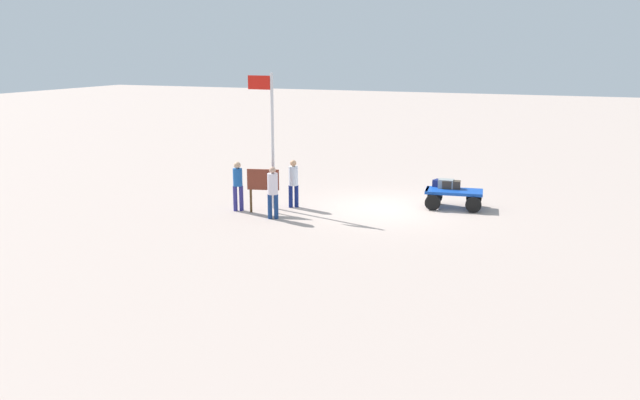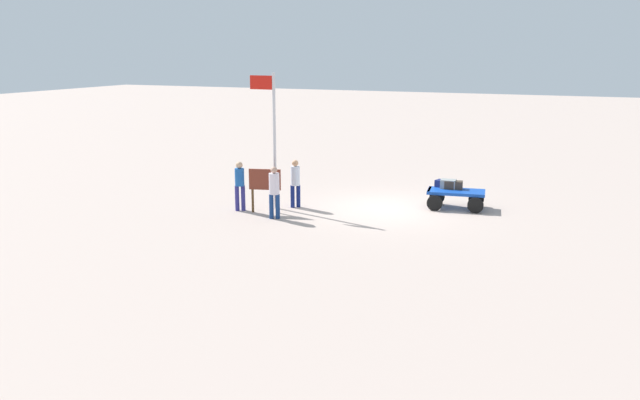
{
  "view_description": "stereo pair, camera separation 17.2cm",
  "coord_description": "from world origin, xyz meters",
  "px_view_note": "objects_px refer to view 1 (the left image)",
  "views": [
    {
      "loc": [
        -5.86,
        20.31,
        5.23
      ],
      "look_at": [
        -0.03,
        6.0,
        1.6
      ],
      "focal_mm": 35.95,
      "sensor_mm": 36.0,
      "label": 1
    },
    {
      "loc": [
        -6.02,
        20.25,
        5.23
      ],
      "look_at": [
        -0.03,
        6.0,
        1.6
      ],
      "focal_mm": 35.95,
      "sensor_mm": 36.0,
      "label": 2
    }
  ],
  "objects_px": {
    "suitcase_tan": "(441,183)",
    "signboard": "(263,184)",
    "worker_trailing": "(293,181)",
    "worker_supervisor": "(238,183)",
    "suitcase_maroon": "(451,185)",
    "flagpole": "(270,130)",
    "luggage_cart": "(453,195)",
    "worker_lead": "(273,189)",
    "suitcase_navy": "(446,184)"
  },
  "relations": [
    {
      "from": "worker_trailing",
      "to": "flagpole",
      "type": "bearing_deg",
      "value": 30.16
    },
    {
      "from": "suitcase_tan",
      "to": "worker_supervisor",
      "type": "xyz_separation_m",
      "value": [
        6.05,
        3.43,
        0.21
      ]
    },
    {
      "from": "suitcase_navy",
      "to": "suitcase_tan",
      "type": "bearing_deg",
      "value": -32.66
    },
    {
      "from": "luggage_cart",
      "to": "signboard",
      "type": "distance_m",
      "value": 6.41
    },
    {
      "from": "suitcase_navy",
      "to": "suitcase_maroon",
      "type": "relative_size",
      "value": 0.81
    },
    {
      "from": "flagpole",
      "to": "signboard",
      "type": "height_order",
      "value": "flagpole"
    },
    {
      "from": "worker_trailing",
      "to": "suitcase_maroon",
      "type": "bearing_deg",
      "value": -156.2
    },
    {
      "from": "suitcase_maroon",
      "to": "worker_trailing",
      "type": "bearing_deg",
      "value": 23.8
    },
    {
      "from": "worker_trailing",
      "to": "flagpole",
      "type": "height_order",
      "value": "flagpole"
    },
    {
      "from": "suitcase_maroon",
      "to": "flagpole",
      "type": "height_order",
      "value": "flagpole"
    },
    {
      "from": "suitcase_tan",
      "to": "worker_trailing",
      "type": "height_order",
      "value": "worker_trailing"
    },
    {
      "from": "luggage_cart",
      "to": "signboard",
      "type": "bearing_deg",
      "value": 28.06
    },
    {
      "from": "suitcase_maroon",
      "to": "flagpole",
      "type": "bearing_deg",
      "value": 24.59
    },
    {
      "from": "worker_trailing",
      "to": "suitcase_tan",
      "type": "bearing_deg",
      "value": -153.18
    },
    {
      "from": "suitcase_maroon",
      "to": "luggage_cart",
      "type": "bearing_deg",
      "value": 118.77
    },
    {
      "from": "luggage_cart",
      "to": "suitcase_tan",
      "type": "xyz_separation_m",
      "value": [
        0.49,
        -0.35,
        0.3
      ]
    },
    {
      "from": "suitcase_maroon",
      "to": "worker_supervisor",
      "type": "height_order",
      "value": "worker_supervisor"
    },
    {
      "from": "worker_lead",
      "to": "flagpole",
      "type": "distance_m",
      "value": 2.19
    },
    {
      "from": "worker_trailing",
      "to": "signboard",
      "type": "height_order",
      "value": "worker_trailing"
    },
    {
      "from": "signboard",
      "to": "worker_lead",
      "type": "bearing_deg",
      "value": 138.01
    },
    {
      "from": "suitcase_tan",
      "to": "worker_lead",
      "type": "height_order",
      "value": "worker_lead"
    },
    {
      "from": "worker_trailing",
      "to": "signboard",
      "type": "xyz_separation_m",
      "value": [
        0.6,
        1.05,
        0.05
      ]
    },
    {
      "from": "suitcase_navy",
      "to": "flagpole",
      "type": "xyz_separation_m",
      "value": [
        5.39,
        2.56,
        1.86
      ]
    },
    {
      "from": "suitcase_navy",
      "to": "signboard",
      "type": "distance_m",
      "value": 6.24
    },
    {
      "from": "luggage_cart",
      "to": "worker_lead",
      "type": "height_order",
      "value": "worker_lead"
    },
    {
      "from": "suitcase_maroon",
      "to": "signboard",
      "type": "height_order",
      "value": "signboard"
    },
    {
      "from": "luggage_cart",
      "to": "worker_trailing",
      "type": "height_order",
      "value": "worker_trailing"
    },
    {
      "from": "suitcase_tan",
      "to": "signboard",
      "type": "distance_m",
      "value": 6.15
    },
    {
      "from": "luggage_cart",
      "to": "worker_trailing",
      "type": "bearing_deg",
      "value": 21.18
    },
    {
      "from": "luggage_cart",
      "to": "worker_lead",
      "type": "xyz_separation_m",
      "value": [
        5.01,
        3.57,
        0.52
      ]
    },
    {
      "from": "suitcase_maroon",
      "to": "worker_supervisor",
      "type": "distance_m",
      "value": 7.22
    },
    {
      "from": "suitcase_maroon",
      "to": "flagpole",
      "type": "relative_size",
      "value": 0.14
    },
    {
      "from": "suitcase_navy",
      "to": "suitcase_maroon",
      "type": "distance_m",
      "value": 0.19
    },
    {
      "from": "luggage_cart",
      "to": "worker_lead",
      "type": "distance_m",
      "value": 6.18
    },
    {
      "from": "worker_lead",
      "to": "luggage_cart",
      "type": "bearing_deg",
      "value": -144.55
    },
    {
      "from": "suitcase_tan",
      "to": "worker_lead",
      "type": "distance_m",
      "value": 5.99
    },
    {
      "from": "luggage_cart",
      "to": "worker_trailing",
      "type": "distance_m",
      "value": 5.42
    },
    {
      "from": "worker_trailing",
      "to": "worker_supervisor",
      "type": "bearing_deg",
      "value": 36.96
    },
    {
      "from": "luggage_cart",
      "to": "suitcase_tan",
      "type": "height_order",
      "value": "suitcase_tan"
    },
    {
      "from": "suitcase_maroon",
      "to": "signboard",
      "type": "relative_size",
      "value": 0.45
    },
    {
      "from": "worker_lead",
      "to": "signboard",
      "type": "xyz_separation_m",
      "value": [
        0.63,
        -0.56,
        0.01
      ]
    },
    {
      "from": "luggage_cart",
      "to": "worker_lead",
      "type": "relative_size",
      "value": 1.2
    },
    {
      "from": "luggage_cart",
      "to": "suitcase_navy",
      "type": "relative_size",
      "value": 3.8
    },
    {
      "from": "suitcase_tan",
      "to": "suitcase_navy",
      "type": "height_order",
      "value": "suitcase_navy"
    },
    {
      "from": "luggage_cart",
      "to": "signboard",
      "type": "xyz_separation_m",
      "value": [
        5.64,
        3.01,
        0.53
      ]
    },
    {
      "from": "suitcase_maroon",
      "to": "worker_supervisor",
      "type": "xyz_separation_m",
      "value": [
        6.42,
        3.3,
        0.19
      ]
    },
    {
      "from": "suitcase_tan",
      "to": "worker_supervisor",
      "type": "bearing_deg",
      "value": 29.55
    },
    {
      "from": "worker_supervisor",
      "to": "suitcase_navy",
      "type": "bearing_deg",
      "value": -152.01
    },
    {
      "from": "signboard",
      "to": "luggage_cart",
      "type": "bearing_deg",
      "value": -151.94
    },
    {
      "from": "suitcase_tan",
      "to": "signboard",
      "type": "xyz_separation_m",
      "value": [
        5.15,
        3.35,
        0.23
      ]
    }
  ]
}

